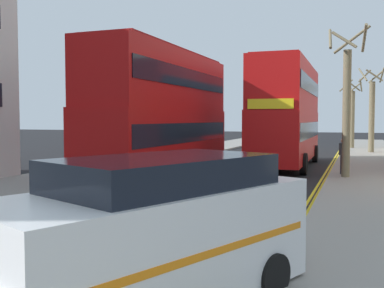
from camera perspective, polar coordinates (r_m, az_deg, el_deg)
sidewalk_right at (r=19.54m, az=22.16°, el=-4.64°), size 4.00×80.00×0.14m
sidewalk_left at (r=23.03m, az=-12.24°, el=-3.33°), size 4.00×80.00×0.14m
kerb_line_outer at (r=17.60m, az=15.53°, el=-5.58°), size 0.10×56.00×0.01m
kerb_line_inner at (r=17.61m, az=15.01°, el=-5.57°), size 0.10×56.00×0.01m
traffic_island at (r=9.85m, az=-16.77°, el=-12.23°), size 1.10×2.20×0.10m
keep_left_bollard at (r=9.71m, az=-16.83°, el=-9.06°), size 0.36×0.28×1.11m
double_decker_bus_away at (r=20.33m, az=-3.72°, el=4.24°), size 2.90×10.84×5.64m
double_decker_bus_oncoming at (r=25.54m, az=11.74°, el=3.95°), size 2.87×10.83×5.64m
taxi_minivan at (r=6.31m, az=-5.18°, el=-11.27°), size 3.61×5.16×2.12m
pedestrian_far at (r=21.82m, az=18.22°, el=-1.36°), size 0.34×0.22×1.62m
street_tree_near at (r=37.00m, az=21.42°, el=3.68°), size 2.01×2.00×6.36m
street_tree_mid at (r=20.77m, az=18.66°, el=4.70°), size 1.77×1.76×6.55m
street_tree_far at (r=42.02m, az=19.27°, el=3.29°), size 1.93×1.89×5.98m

